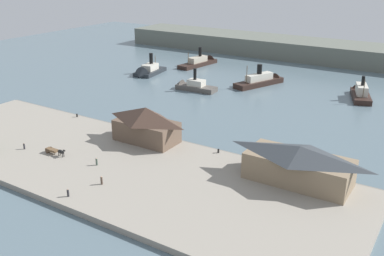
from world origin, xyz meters
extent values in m
plane|color=slate|center=(0.00, 0.00, 0.00)|extent=(320.00, 320.00, 0.00)
cube|color=gray|center=(0.00, -22.00, 0.60)|extent=(110.00, 36.00, 1.20)
cube|color=slate|center=(0.00, -3.60, 0.50)|extent=(110.00, 0.80, 1.00)
cube|color=brown|center=(0.28, -8.46, 3.73)|extent=(15.06, 7.73, 5.06)
pyramid|color=#473328|center=(0.28, -8.46, 7.98)|extent=(15.37, 8.12, 3.43)
cube|color=#847056|center=(38.05, -9.12, 3.90)|extent=(20.24, 9.04, 5.39)
pyramid|color=#33383D|center=(38.05, -9.12, 7.65)|extent=(20.65, 9.49, 2.12)
cube|color=brown|center=(-13.34, -25.66, 2.05)|extent=(3.13, 1.21, 0.50)
cylinder|color=#4C3828|center=(-14.28, -25.05, 1.80)|extent=(1.20, 0.10, 1.20)
cylinder|color=#4C3828|center=(-14.28, -26.26, 1.80)|extent=(1.20, 0.10, 1.20)
ellipsoid|color=black|center=(-10.37, -25.66, 2.30)|extent=(2.00, 0.70, 0.90)
ellipsoid|color=black|center=(-9.27, -25.66, 2.85)|extent=(0.70, 0.32, 0.44)
cylinder|color=black|center=(-9.77, -25.46, 1.70)|extent=(0.16, 0.16, 1.00)
cylinder|color=black|center=(-9.77, -25.86, 1.70)|extent=(0.16, 0.16, 1.00)
cylinder|color=black|center=(-10.97, -25.46, 1.70)|extent=(0.16, 0.16, 1.00)
cylinder|color=black|center=(-10.97, -25.86, 1.70)|extent=(0.16, 0.16, 1.00)
cylinder|color=#3D4C42|center=(-0.57, -24.74, 1.91)|extent=(0.42, 0.42, 1.43)
sphere|color=#CCA889|center=(-0.57, -24.74, 2.76)|extent=(0.26, 0.26, 0.26)
cylinder|color=#232328|center=(4.31, -37.34, 1.87)|extent=(0.39, 0.39, 1.35)
sphere|color=#CCA889|center=(4.31, -37.34, 2.67)|extent=(0.25, 0.25, 0.25)
cylinder|color=#4C3D33|center=(6.26, -30.52, 1.95)|extent=(0.44, 0.44, 1.50)
sphere|color=#CCA889|center=(6.26, -30.52, 2.84)|extent=(0.27, 0.27, 0.27)
cylinder|color=#232328|center=(-20.67, -27.39, 1.85)|extent=(0.38, 0.38, 1.31)
sphere|color=#CCA889|center=(-20.67, -27.39, 2.63)|extent=(0.24, 0.24, 0.24)
cylinder|color=black|center=(-26.80, -5.03, 1.65)|extent=(0.44, 0.44, 0.90)
cylinder|color=black|center=(18.23, -5.37, 1.65)|extent=(0.44, 0.44, 0.90)
cube|color=black|center=(35.19, 58.85, 0.83)|extent=(9.87, 16.62, 1.65)
cone|color=black|center=(32.76, 66.35, 0.83)|extent=(5.38, 4.16, 4.74)
cube|color=beige|center=(35.19, 58.85, 3.12)|extent=(5.50, 8.73, 2.94)
cylinder|color=black|center=(35.36, 58.31, 6.11)|extent=(1.02, 1.02, 3.05)
cylinder|color=brown|center=(36.65, 54.35, 4.64)|extent=(0.24, 0.24, 5.98)
cube|color=black|center=(0.69, 56.10, 0.92)|extent=(12.20, 20.60, 1.84)
cone|color=black|center=(4.43, 65.46, 0.92)|extent=(5.60, 5.07, 4.58)
cube|color=beige|center=(0.69, 56.10, 3.04)|extent=(6.90, 11.35, 2.40)
cylinder|color=black|center=(0.69, 56.10, 5.94)|extent=(1.78, 1.78, 3.39)
cylinder|color=brown|center=(-1.55, 50.49, 4.92)|extent=(0.24, 0.24, 6.16)
cube|color=#23282D|center=(-42.76, 49.29, 0.73)|extent=(8.89, 15.46, 1.46)
cone|color=#23282D|center=(-41.78, 42.03, 0.73)|extent=(6.59, 3.45, 6.30)
cube|color=beige|center=(-42.76, 49.29, 2.62)|extent=(5.11, 7.18, 2.33)
cylinder|color=black|center=(-42.90, 50.39, 5.85)|extent=(1.44, 1.44, 4.12)
cylinder|color=brown|center=(-43.34, 53.65, 3.90)|extent=(0.24, 0.24, 4.89)
cube|color=#514C47|center=(-14.84, 38.70, 0.83)|extent=(14.30, 5.60, 1.66)
cone|color=#514C47|center=(-21.87, 38.37, 0.83)|extent=(2.74, 4.56, 4.44)
cube|color=beige|center=(-14.84, 38.70, 2.71)|extent=(5.74, 3.95, 2.09)
cylinder|color=black|center=(-15.37, 38.68, 5.70)|extent=(1.07, 1.07, 3.90)
cube|color=black|center=(-33.94, 70.87, 0.80)|extent=(8.27, 20.70, 1.59)
cone|color=black|center=(-32.43, 80.82, 0.80)|extent=(5.27, 4.30, 4.78)
cube|color=#B2A893|center=(-33.94, 70.87, 2.74)|extent=(4.69, 9.33, 2.29)
cylinder|color=black|center=(-33.71, 72.36, 5.82)|extent=(1.36, 1.36, 3.87)
cylinder|color=brown|center=(-34.85, 64.90, 4.05)|extent=(0.24, 0.24, 4.91)
cube|color=#60665B|center=(0.00, 110.00, 4.00)|extent=(180.00, 24.00, 8.00)
camera|label=1|loc=(61.55, -85.39, 42.08)|focal=41.12mm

